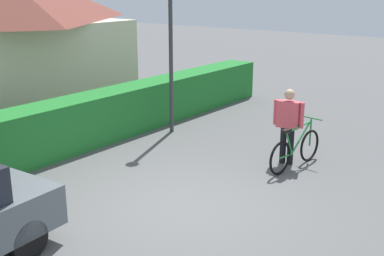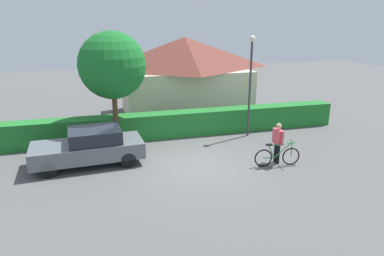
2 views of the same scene
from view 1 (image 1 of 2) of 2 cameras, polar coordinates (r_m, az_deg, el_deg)
name	(u,v)px [view 1 (image 1 of 2)]	position (r m, az deg, el deg)	size (l,w,h in m)	color
ground_plane	(181,207)	(8.39, -1.31, -9.20)	(60.00, 60.00, 0.00)	#555555
hedge_row	(38,134)	(10.88, -17.52, -0.67)	(16.34, 0.90, 1.15)	#21742B
bicycle	(295,150)	(10.21, 11.94, -2.49)	(1.77, 0.50, 0.96)	black
person_rider	(288,121)	(10.26, 11.12, 0.80)	(0.25, 0.65, 1.59)	black
street_lamp	(170,13)	(12.05, -2.53, 13.20)	(0.28, 0.28, 4.64)	#38383D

